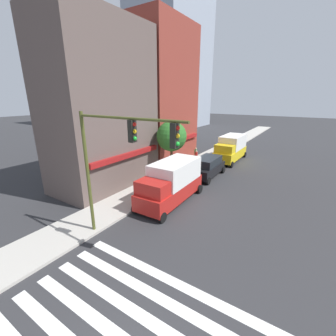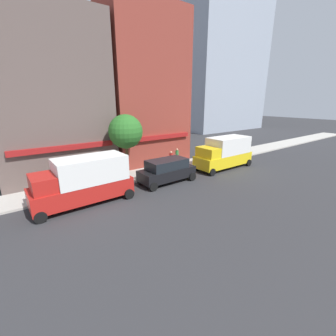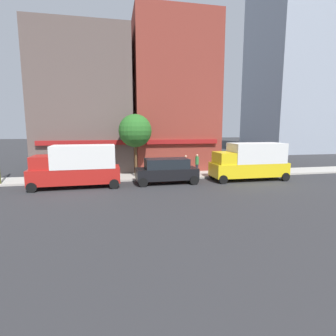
{
  "view_description": "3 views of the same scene",
  "coord_description": "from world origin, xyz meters",
  "px_view_note": "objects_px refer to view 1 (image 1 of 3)",
  "views": [
    {
      "loc": [
        -2.61,
        -3.42,
        7.49
      ],
      "look_at": [
        11.91,
        6.0,
        2.0
      ],
      "focal_mm": 24.0,
      "sensor_mm": 36.0,
      "label": 1
    },
    {
      "loc": [
        6.69,
        -9.38,
        6.47
      ],
      "look_at": [
        17.06,
        4.7,
        1.2
      ],
      "focal_mm": 24.0,
      "sensor_mm": 36.0,
      "label": 2
    },
    {
      "loc": [
        13.03,
        -14.87,
        4.24
      ],
      "look_at": [
        17.06,
        4.7,
        1.2
      ],
      "focal_mm": 28.0,
      "sensor_mm": 36.0,
      "label": 3
    }
  ],
  "objects_px": {
    "box_truck_red": "(171,182)",
    "suv_black": "(207,167)",
    "pedestrian_red_jacket": "(196,158)",
    "street_tree": "(172,136)",
    "box_truck_yellow": "(231,148)",
    "traffic_signal": "(115,153)",
    "pedestrian_green_top": "(196,155)"
  },
  "relations": [
    {
      "from": "box_truck_red",
      "to": "suv_black",
      "type": "distance_m",
      "value": 6.63
    },
    {
      "from": "suv_black",
      "to": "pedestrian_red_jacket",
      "type": "height_order",
      "value": "suv_black"
    },
    {
      "from": "box_truck_red",
      "to": "suv_black",
      "type": "bearing_deg",
      "value": -1.29
    },
    {
      "from": "suv_black",
      "to": "street_tree",
      "type": "relative_size",
      "value": 0.9
    },
    {
      "from": "suv_black",
      "to": "box_truck_yellow",
      "type": "bearing_deg",
      "value": -1.0
    },
    {
      "from": "box_truck_yellow",
      "to": "street_tree",
      "type": "height_order",
      "value": "street_tree"
    },
    {
      "from": "street_tree",
      "to": "box_truck_yellow",
      "type": "bearing_deg",
      "value": -17.05
    },
    {
      "from": "pedestrian_red_jacket",
      "to": "box_truck_red",
      "type": "bearing_deg",
      "value": -116.07
    },
    {
      "from": "pedestrian_red_jacket",
      "to": "traffic_signal",
      "type": "bearing_deg",
      "value": -119.97
    },
    {
      "from": "pedestrian_green_top",
      "to": "pedestrian_red_jacket",
      "type": "relative_size",
      "value": 1.0
    },
    {
      "from": "box_truck_yellow",
      "to": "pedestrian_green_top",
      "type": "distance_m",
      "value": 4.68
    },
    {
      "from": "box_truck_red",
      "to": "box_truck_yellow",
      "type": "height_order",
      "value": "same"
    },
    {
      "from": "pedestrian_green_top",
      "to": "pedestrian_red_jacket",
      "type": "height_order",
      "value": "same"
    },
    {
      "from": "traffic_signal",
      "to": "pedestrian_red_jacket",
      "type": "height_order",
      "value": "traffic_signal"
    },
    {
      "from": "suv_black",
      "to": "pedestrian_red_jacket",
      "type": "distance_m",
      "value": 3.14
    },
    {
      "from": "box_truck_red",
      "to": "pedestrian_red_jacket",
      "type": "xyz_separation_m",
      "value": [
        8.75,
        2.29,
        -0.51
      ]
    },
    {
      "from": "suv_black",
      "to": "street_tree",
      "type": "distance_m",
      "value": 4.62
    },
    {
      "from": "box_truck_red",
      "to": "suv_black",
      "type": "height_order",
      "value": "box_truck_red"
    },
    {
      "from": "suv_black",
      "to": "pedestrian_green_top",
      "type": "bearing_deg",
      "value": 40.03
    },
    {
      "from": "suv_black",
      "to": "pedestrian_green_top",
      "type": "distance_m",
      "value": 4.5
    },
    {
      "from": "traffic_signal",
      "to": "suv_black",
      "type": "height_order",
      "value": "traffic_signal"
    },
    {
      "from": "box_truck_yellow",
      "to": "street_tree",
      "type": "relative_size",
      "value": 1.18
    },
    {
      "from": "street_tree",
      "to": "suv_black",
      "type": "bearing_deg",
      "value": -52.61
    },
    {
      "from": "suv_black",
      "to": "box_truck_yellow",
      "type": "relative_size",
      "value": 0.76
    },
    {
      "from": "traffic_signal",
      "to": "box_truck_red",
      "type": "height_order",
      "value": "traffic_signal"
    },
    {
      "from": "pedestrian_red_jacket",
      "to": "street_tree",
      "type": "bearing_deg",
      "value": -137.55
    },
    {
      "from": "traffic_signal",
      "to": "box_truck_red",
      "type": "relative_size",
      "value": 1.09
    },
    {
      "from": "traffic_signal",
      "to": "box_truck_red",
      "type": "bearing_deg",
      "value": 4.63
    },
    {
      "from": "box_truck_red",
      "to": "box_truck_yellow",
      "type": "bearing_deg",
      "value": -1.29
    },
    {
      "from": "box_truck_yellow",
      "to": "pedestrian_red_jacket",
      "type": "relative_size",
      "value": 3.51
    },
    {
      "from": "box_truck_red",
      "to": "suv_black",
      "type": "relative_size",
      "value": 1.32
    },
    {
      "from": "traffic_signal",
      "to": "pedestrian_green_top",
      "type": "bearing_deg",
      "value": 12.25
    }
  ]
}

